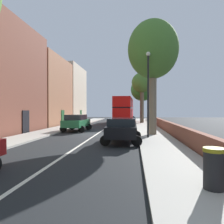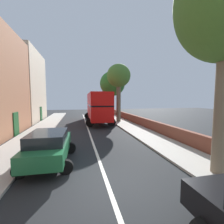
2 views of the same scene
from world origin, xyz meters
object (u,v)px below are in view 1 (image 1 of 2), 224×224
object	(u,v)px
double_decker_bus	(124,109)
street_tree_right_1	(142,84)
street_tree_right_3	(153,51)
parked_car_green_left_0	(77,122)
lamppost_right	(148,87)
parked_car_black_right_3	(122,129)
litter_bin_right	(214,168)
street_tree_right_5	(142,90)

from	to	relation	value
double_decker_bus	street_tree_right_1	distance (m)	4.91
street_tree_right_3	parked_car_green_left_0	bearing A→B (deg)	159.00
street_tree_right_1	street_tree_right_3	bearing A→B (deg)	-88.96
parked_car_green_left_0	lamppost_right	xyz separation A→B (m)	(6.80, -4.79, 2.86)
parked_car_black_right_3	parked_car_green_left_0	bearing A→B (deg)	126.72
street_tree_right_3	litter_bin_right	size ratio (longest dim) A/B	8.95
parked_car_green_left_0	lamppost_right	size ratio (longest dim) A/B	0.67
parked_car_black_right_3	street_tree_right_3	size ratio (longest dim) A/B	0.44
street_tree_right_3	street_tree_right_5	distance (m)	20.50
parked_car_black_right_3	street_tree_right_3	xyz separation A→B (m)	(2.33, 3.89, 6.14)
parked_car_green_left_0	street_tree_right_3	world-z (taller)	street_tree_right_3
parked_car_black_right_3	street_tree_right_3	bearing A→B (deg)	59.12
parked_car_green_left_0	lamppost_right	distance (m)	8.80
street_tree_right_1	litter_bin_right	xyz separation A→B (m)	(0.75, -27.03, -5.63)
street_tree_right_1	lamppost_right	distance (m)	17.52
parked_car_black_right_3	litter_bin_right	size ratio (longest dim) A/B	3.95
street_tree_right_3	litter_bin_right	bearing A→B (deg)	-87.68
parked_car_green_left_0	parked_car_black_right_3	bearing A→B (deg)	-53.28
street_tree_right_1	street_tree_right_5	size ratio (longest dim) A/B	1.01
parked_car_green_left_0	litter_bin_right	size ratio (longest dim) A/B	4.00
parked_car_black_right_3	lamppost_right	xyz separation A→B (m)	(1.80, 1.92, 2.88)
parked_car_green_left_0	street_tree_right_1	bearing A→B (deg)	60.69
lamppost_right	litter_bin_right	xyz separation A→B (m)	(1.00, -9.68, -3.15)
street_tree_right_1	litter_bin_right	size ratio (longest dim) A/B	7.51
double_decker_bus	street_tree_right_5	bearing A→B (deg)	53.88
street_tree_right_3	litter_bin_right	world-z (taller)	street_tree_right_3
parked_car_green_left_0	parked_car_black_right_3	distance (m)	8.37
parked_car_green_left_0	street_tree_right_3	bearing A→B (deg)	-21.00
street_tree_right_1	street_tree_right_3	size ratio (longest dim) A/B	0.84
parked_car_black_right_3	litter_bin_right	bearing A→B (deg)	-70.16
parked_car_black_right_3	street_tree_right_3	distance (m)	7.64
double_decker_bus	parked_car_green_left_0	distance (m)	14.06
parked_car_green_left_0	parked_car_black_right_3	size ratio (longest dim) A/B	1.01
street_tree_right_3	lamppost_right	xyz separation A→B (m)	(-0.53, -1.98, -3.27)
street_tree_right_1	street_tree_right_3	distance (m)	15.39
parked_car_green_left_0	litter_bin_right	xyz separation A→B (m)	(7.80, -14.47, -0.30)
double_decker_bus	street_tree_right_3	distance (m)	17.12
lamppost_right	litter_bin_right	size ratio (longest dim) A/B	5.96
parked_car_black_right_3	street_tree_right_5	world-z (taller)	street_tree_right_5
double_decker_bus	street_tree_right_5	xyz separation A→B (m)	(3.15, 4.31, 3.50)
parked_car_black_right_3	street_tree_right_5	distance (m)	24.96
street_tree_right_1	double_decker_bus	bearing A→B (deg)	164.58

